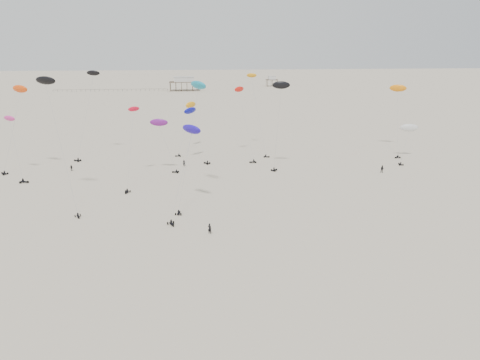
{
  "coord_description": "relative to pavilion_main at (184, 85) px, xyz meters",
  "views": [
    {
      "loc": [
        -9.92,
        3.53,
        31.52
      ],
      "look_at": [
        0.0,
        88.0,
        7.0
      ],
      "focal_mm": 35.0,
      "sensor_mm": 36.0,
      "label": 1
    }
  ],
  "objects": [
    {
      "name": "ground_plane",
      "position": [
        10.0,
        -150.0,
        -4.22
      ],
      "size": [
        900.0,
        900.0,
        0.0
      ],
      "primitive_type": "plane",
      "color": "beige"
    },
    {
      "name": "pavilion_main",
      "position": [
        0.0,
        0.0,
        0.0
      ],
      "size": [
        21.0,
        13.0,
        9.8
      ],
      "color": "brown",
      "rests_on": "ground"
    },
    {
      "name": "pavilion_small",
      "position": [
        70.0,
        30.0,
        -0.74
      ],
      "size": [
        9.0,
        7.0,
        8.0
      ],
      "color": "brown",
      "rests_on": "ground"
    },
    {
      "name": "pier_fence",
      "position": [
        -52.0,
        -0.0,
        -3.45
      ],
      "size": [
        80.2,
        0.2,
        1.5
      ],
      "color": "black",
      "rests_on": "ground"
    },
    {
      "name": "rig_0",
      "position": [
        16.7,
        -213.24,
        9.18
      ],
      "size": [
        5.5,
        14.05,
        21.47
      ],
      "rotation": [
        0.0,
        0.0,
        1.76
      ],
      "color": "black",
      "rests_on": "ground"
    },
    {
      "name": "rig_1",
      "position": [
        -12.75,
        -237.2,
        5.31
      ],
      "size": [
        3.45,
        16.86,
        21.32
      ],
      "rotation": [
        0.0,
        0.0,
        2.89
      ],
      "color": "black",
      "rests_on": "ground"
    },
    {
      "name": "rig_2",
      "position": [
        -26.39,
        -249.37,
        16.67
      ],
      "size": [
        9.89,
        15.24,
        27.35
      ],
      "rotation": [
        0.0,
        0.0,
        3.49
      ],
      "color": "black",
      "rests_on": "ground"
    },
    {
      "name": "rig_3",
      "position": [
        23.95,
        -229.42,
        13.25
      ],
      "size": [
        4.95,
        3.5,
        23.02
      ],
      "rotation": [
        0.0,
        0.0,
        5.4
      ],
      "color": "black",
      "rests_on": "ground"
    },
    {
      "name": "rig_4",
      "position": [
        0.48,
        -256.9,
        8.82
      ],
      "size": [
        7.64,
        14.55,
        18.35
      ],
      "rotation": [
        0.0,
        0.0,
        3.5
      ],
      "color": "black",
      "rests_on": "ground"
    },
    {
      "name": "rig_5",
      "position": [
        -41.47,
        -228.5,
        3.86
      ],
      "size": [
        8.15,
        12.83,
        17.13
      ],
      "rotation": [
        0.0,
        0.0,
        4.48
      ],
      "color": "black",
      "rests_on": "ground"
    },
    {
      "name": "rig_6",
      "position": [
        2.18,
        -216.38,
        7.46
      ],
      "size": [
        7.7,
        9.27,
        15.49
      ],
      "rotation": [
        0.0,
        0.0,
        0.84
      ],
      "color": "black",
      "rests_on": "ground"
    },
    {
      "name": "rig_7",
      "position": [
        -27.38,
        -206.93,
        12.65
      ],
      "size": [
        7.94,
        12.15,
        25.34
      ],
      "rotation": [
        0.0,
        0.0,
        1.18
      ],
      "color": "black",
      "rests_on": "ground"
    },
    {
      "name": "rig_8",
      "position": [
        1.27,
        -200.9,
        7.64
      ],
      "size": [
        7.15,
        14.53,
        17.49
      ],
      "rotation": [
        0.0,
        0.0,
        1.7
      ],
      "color": "black",
      "rests_on": "ground"
    },
    {
      "name": "rig_9",
      "position": [
        21.6,
        -206.38,
        10.61
      ],
      "size": [
        5.31,
        15.24,
        25.5
      ],
      "rotation": [
        0.0,
        0.0,
        4.28
      ],
      "color": "black",
      "rests_on": "ground"
    },
    {
      "name": "rig_10",
      "position": [
        -5.97,
        -228.26,
        6.7
      ],
      "size": [
        7.19,
        3.35,
        14.07
      ],
      "rotation": [
        0.0,
        0.0,
        1.34
      ],
      "color": "black",
      "rests_on": "ground"
    },
    {
      "name": "rig_11",
      "position": [
        64.92,
        -208.83,
        11.99
      ],
      "size": [
        8.26,
        16.19,
        22.35
      ],
      "rotation": [
        0.0,
        0.0,
        1.99
      ],
      "color": "black",
      "rests_on": "ground"
    },
    {
      "name": "rig_12",
      "position": [
        63.48,
        -220.39,
        3.51
      ],
      "size": [
        9.37,
        11.28,
        12.92
      ],
      "rotation": [
        0.0,
        0.0,
        0.08
      ],
      "color": "black",
      "rests_on": "ground"
    },
    {
      "name": "rig_13",
      "position": [
        2.17,
        -249.79,
        15.42
      ],
      "size": [
        7.79,
        16.34,
        26.07
      ],
      "rotation": [
        0.0,
        0.0,
        6.1
      ],
      "color": "black",
      "rests_on": "ground"
    },
    {
      "name": "rig_14",
      "position": [
        -42.12,
        -222.38,
        12.48
      ],
      "size": [
        8.73,
        7.7,
        22.2
      ],
      "rotation": [
        0.0,
        0.0,
        0.89
      ],
      "color": "black",
      "rests_on": "ground"
    },
    {
      "name": "spectator_0",
      "position": [
        3.66,
        -270.76,
        -4.22
      ],
      "size": [
        0.97,
        0.89,
        2.21
      ],
      "primitive_type": "imported",
      "rotation": [
        0.0,
        0.0,
        2.59
      ],
      "color": "black",
      "rests_on": "ground"
    },
    {
      "name": "spectator_1",
      "position": [
        49.96,
        -235.43,
        -4.22
      ],
      "size": [
        1.26,
        0.96,
        2.28
      ],
      "primitive_type": "imported",
      "rotation": [
        0.0,
        0.0,
        5.97
      ],
      "color": "black",
      "rests_on": "ground"
    },
    {
      "name": "spectator_2",
      "position": [
        -29.91,
        -224.17,
        -4.22
      ],
      "size": [
        1.24,
        0.92,
        1.88
      ],
      "primitive_type": "imported",
      "rotation": [
        0.0,
        0.0,
        5.96
      ],
      "color": "black",
      "rests_on": "ground"
    },
    {
      "name": "spectator_3",
      "position": [
        -0.66,
        -222.71,
        -4.22
      ],
      "size": [
        0.83,
        0.64,
        2.1
      ],
      "primitive_type": "imported",
      "rotation": [
        0.0,
        0.0,
        2.99
      ],
      "color": "black",
      "rests_on": "ground"
    }
  ]
}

